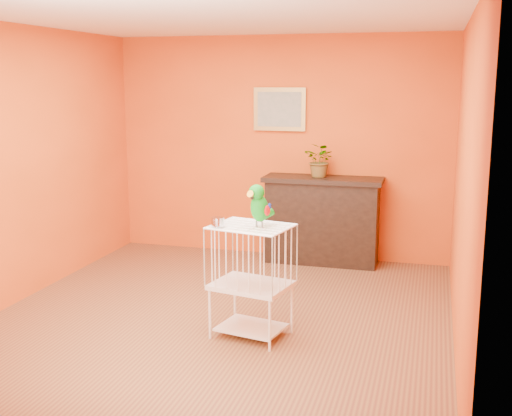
% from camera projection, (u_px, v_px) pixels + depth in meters
% --- Properties ---
extents(ground, '(4.50, 4.50, 0.00)m').
position_uv_depth(ground, '(220.00, 318.00, 5.72)').
color(ground, brown).
rests_on(ground, ground).
extents(room_shell, '(4.50, 4.50, 4.50)m').
position_uv_depth(room_shell, '(218.00, 140.00, 5.41)').
color(room_shell, '#DC5114').
rests_on(room_shell, ground).
extents(console_cabinet, '(1.35, 0.48, 1.00)m').
position_uv_depth(console_cabinet, '(322.00, 220.00, 7.37)').
color(console_cabinet, black).
rests_on(console_cabinet, ground).
extents(potted_plant, '(0.47, 0.49, 0.30)m').
position_uv_depth(potted_plant, '(321.00, 164.00, 7.30)').
color(potted_plant, '#26722D').
rests_on(potted_plant, console_cabinet).
extents(framed_picture, '(0.62, 0.04, 0.50)m').
position_uv_depth(framed_picture, '(280.00, 109.00, 7.47)').
color(framed_picture, '#A6813B').
rests_on(framed_picture, room_shell).
extents(birdcage, '(0.69, 0.58, 0.93)m').
position_uv_depth(birdcage, '(251.00, 280.00, 5.23)').
color(birdcage, white).
rests_on(birdcage, ground).
extents(feed_cup, '(0.10, 0.10, 0.07)m').
position_uv_depth(feed_cup, '(218.00, 222.00, 5.09)').
color(feed_cup, silver).
rests_on(feed_cup, birdcage).
extents(parrot, '(0.19, 0.31, 0.35)m').
position_uv_depth(parrot, '(259.00, 205.00, 5.06)').
color(parrot, '#59544C').
rests_on(parrot, birdcage).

